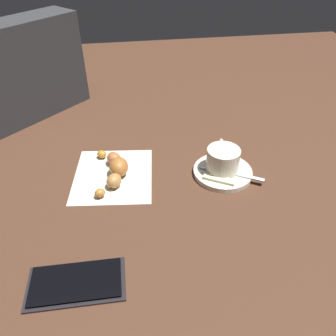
# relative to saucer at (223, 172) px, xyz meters

# --- Properties ---
(ground_plane) EXTENTS (1.80, 1.80, 0.00)m
(ground_plane) POSITION_rel_saucer_xyz_m (-0.12, 0.01, -0.01)
(ground_plane) COLOR #492C1E
(saucer) EXTENTS (0.12, 0.12, 0.01)m
(saucer) POSITION_rel_saucer_xyz_m (0.00, 0.00, 0.00)
(saucer) COLOR beige
(saucer) RESTS_ON ground
(espresso_cup) EXTENTS (0.07, 0.10, 0.05)m
(espresso_cup) POSITION_rel_saucer_xyz_m (-0.00, 0.00, 0.03)
(espresso_cup) COLOR beige
(espresso_cup) RESTS_ON saucer
(teaspoon) EXTENTS (0.12, 0.08, 0.01)m
(teaspoon) POSITION_rel_saucer_xyz_m (-0.01, -0.00, 0.01)
(teaspoon) COLOR silver
(teaspoon) RESTS_ON saucer
(sugar_packet) EXTENTS (0.06, 0.05, 0.01)m
(sugar_packet) POSITION_rel_saucer_xyz_m (-0.02, -0.03, 0.01)
(sugar_packet) COLOR beige
(sugar_packet) RESTS_ON saucer
(napkin) EXTENTS (0.18, 0.20, 0.00)m
(napkin) POSITION_rel_saucer_xyz_m (-0.23, 0.03, -0.00)
(napkin) COLOR silver
(napkin) RESTS_ON ground
(croissant) EXTENTS (0.07, 0.15, 0.04)m
(croissant) POSITION_rel_saucer_xyz_m (-0.22, 0.03, 0.01)
(croissant) COLOR #B07531
(croissant) RESTS_ON napkin
(cell_phone) EXTENTS (0.15, 0.08, 0.01)m
(cell_phone) POSITION_rel_saucer_xyz_m (-0.29, -0.22, -0.00)
(cell_phone) COLOR black
(cell_phone) RESTS_ON ground
(laptop_bag) EXTENTS (0.30, 0.28, 0.24)m
(laptop_bag) POSITION_rel_saucer_xyz_m (-0.43, 0.33, 0.11)
(laptop_bag) COLOR #2E2F32
(laptop_bag) RESTS_ON ground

